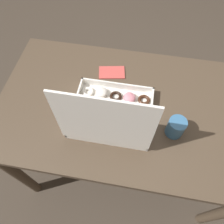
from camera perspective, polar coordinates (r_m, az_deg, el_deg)
The scene contains 5 objects.
ground_plane at distance 1.73m, azimuth 2.73°, elevation -12.44°, with size 8.00×8.00×0.00m, color #42382D.
dining_table at distance 1.12m, azimuth 4.12°, elevation -1.66°, with size 1.25×0.72×0.78m.
donut_box at distance 0.92m, azimuth -0.60°, elevation -0.80°, with size 0.35×0.31×0.35m.
coffee_mug at distance 0.95m, azimuth 16.34°, elevation -3.81°, with size 0.07×0.07×0.09m.
paper_napkin at distance 1.14m, azimuth -0.04°, elevation 10.30°, with size 0.14×0.10×0.01m.
Camera 1 is at (-0.02, 0.55, 1.64)m, focal length 35.00 mm.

